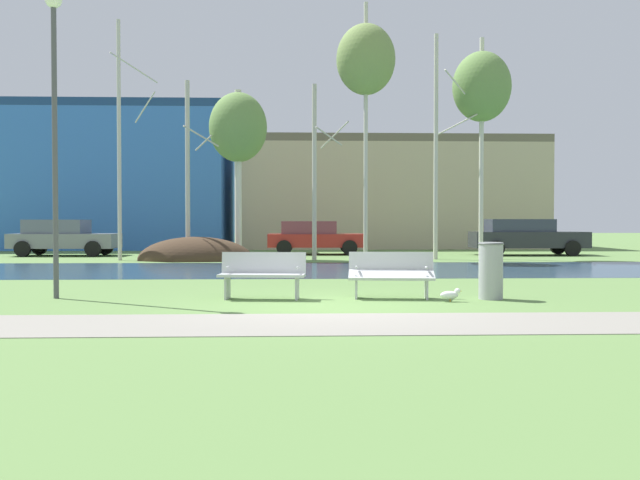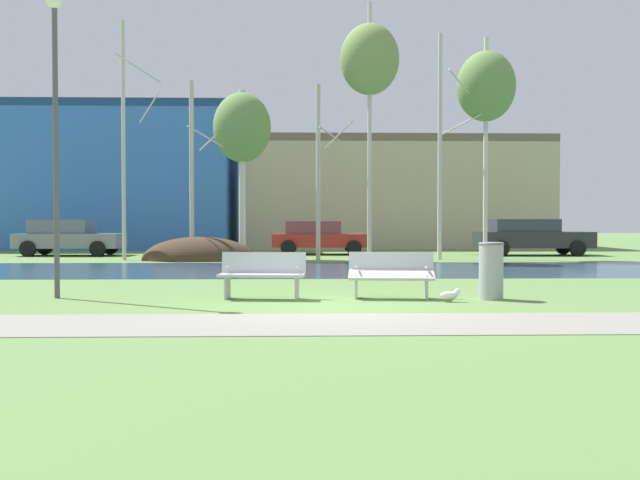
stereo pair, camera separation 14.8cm
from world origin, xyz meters
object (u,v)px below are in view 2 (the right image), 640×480
at_px(bench_left, 262,274).
at_px(streetlamp, 55,96).
at_px(bench_right, 391,273).
at_px(seagull, 450,295).
at_px(trash_bin, 491,270).
at_px(parked_sedan_second_red, 319,237).
at_px(parked_hatch_third_dark, 531,236).
at_px(parked_van_nearest_grey, 68,237).

relative_size(bench_left, streetlamp, 0.29).
bearing_deg(streetlamp, bench_right, -2.33).
relative_size(seagull, streetlamp, 0.07).
distance_m(trash_bin, parked_sedan_second_red, 18.18).
bearing_deg(seagull, trash_bin, 25.46).
bearing_deg(bench_right, streetlamp, 177.67).
bearing_deg(parked_hatch_third_dark, bench_right, -115.60).
bearing_deg(parked_van_nearest_grey, trash_bin, -52.56).
height_order(bench_left, parked_van_nearest_grey, parked_van_nearest_grey).
bearing_deg(streetlamp, seagull, -6.78).
bearing_deg(parked_hatch_third_dark, parked_van_nearest_grey, 179.20).
xyz_separation_m(streetlamp, parked_sedan_second_red, (5.44, 17.51, -3.04)).
height_order(trash_bin, parked_hatch_third_dark, parked_hatch_third_dark).
distance_m(streetlamp, parked_sedan_second_red, 18.59).
relative_size(trash_bin, seagull, 2.67).
xyz_separation_m(parked_van_nearest_grey, parked_hatch_third_dark, (19.31, -0.27, 0.01)).
xyz_separation_m(bench_right, seagull, (0.99, -0.61, -0.34)).
relative_size(trash_bin, parked_hatch_third_dark, 0.22).
bearing_deg(seagull, streetlamp, 173.22).
xyz_separation_m(bench_right, trash_bin, (1.84, -0.21, 0.08)).
bearing_deg(bench_right, seagull, -31.64).
distance_m(seagull, parked_hatch_third_dark, 18.68).
distance_m(bench_right, parked_sedan_second_red, 17.79).
distance_m(seagull, parked_van_nearest_grey, 21.47).
height_order(bench_right, parked_hatch_third_dark, parked_hatch_third_dark).
bearing_deg(bench_right, trash_bin, -6.49).
bearing_deg(bench_right, bench_left, 180.00).
xyz_separation_m(bench_left, trash_bin, (4.26, -0.21, 0.08)).
height_order(bench_right, parked_sedan_second_red, parked_sedan_second_red).
bearing_deg(bench_left, seagull, -10.16).
relative_size(parked_sedan_second_red, parked_hatch_third_dark, 0.88).
xyz_separation_m(trash_bin, seagull, (-0.85, -0.40, -0.42)).
xyz_separation_m(trash_bin, streetlamp, (-8.15, 0.47, 3.25)).
bearing_deg(trash_bin, seagull, -154.54).
bearing_deg(bench_left, trash_bin, -2.81).
relative_size(bench_left, seagull, 4.14).
height_order(seagull, parked_hatch_third_dark, parked_hatch_third_dark).
bearing_deg(streetlamp, bench_left, -3.78).
bearing_deg(bench_right, parked_sedan_second_red, 92.81).
bearing_deg(bench_left, streetlamp, 176.22).
bearing_deg(seagull, bench_right, 148.36).
xyz_separation_m(bench_left, parked_sedan_second_red, (1.55, 17.77, 0.28)).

